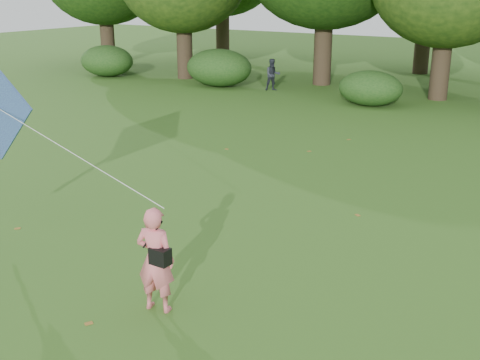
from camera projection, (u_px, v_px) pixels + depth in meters
The scene contains 6 objects.
ground at pixel (209, 317), 9.11m from camera, with size 100.00×100.00×0.00m, color #265114.
man_kite_flyer at pixel (156, 260), 9.06m from camera, with size 0.61×0.40×1.68m, color #EB6E77.
bystander_left at pixel (273, 75), 28.08m from camera, with size 0.72×0.56×1.48m, color #282B35.
crossbody_bag at pixel (160, 255), 8.95m from camera, with size 0.43×0.20×0.69m.
shrub_band at pixel (456, 90), 23.32m from camera, with size 39.15×3.22×1.88m.
fallen_leaves at pixel (269, 224), 12.61m from camera, with size 10.19×14.75×0.01m.
Camera 1 is at (4.69, -6.50, 4.81)m, focal length 45.00 mm.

